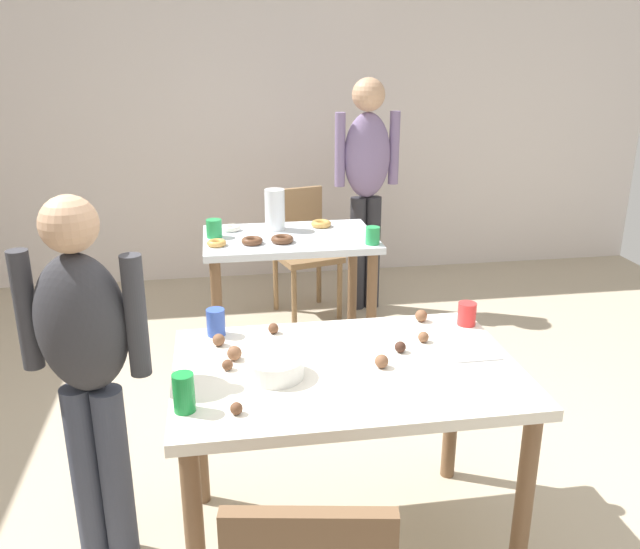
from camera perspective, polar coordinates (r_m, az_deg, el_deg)
The scene contains 29 objects.
ground_plane at distance 2.73m, azimuth 1.71°, elevation -21.77°, with size 6.40×6.40×0.00m, color tan.
wall_back at distance 5.26m, azimuth -4.90°, elevation 13.73°, with size 6.40×0.10×2.60m, color silver.
dining_table_near at distance 2.33m, azimuth 2.27°, elevation -10.09°, with size 1.18×0.79×0.75m.
dining_table_far at distance 3.87m, azimuth -2.64°, elevation 1.57°, with size 0.99×0.65×0.75m.
chair_far_table at distance 4.57m, azimuth -1.54°, elevation 2.68°, with size 0.49×0.49×0.87m.
person_girl_near at distance 2.35m, azimuth -19.66°, elevation -6.89°, with size 0.45×0.28×1.36m.
person_adult_far at distance 4.53m, azimuth 4.08°, elevation 8.69°, with size 0.45×0.22×1.61m.
mixing_bowl at distance 2.21m, azimuth -3.96°, elevation -8.03°, with size 0.20×0.20×0.07m, color white.
soda_can at distance 2.03m, azimuth -11.76°, elevation -10.03°, with size 0.07×0.07×0.12m, color #198438.
fork_near at distance 2.38m, azimuth 13.72°, elevation -7.23°, with size 0.17×0.02×0.01m, color silver.
cup_near_0 at distance 2.65m, azimuth 12.65°, elevation -3.36°, with size 0.07×0.07×0.09m, color red.
cup_near_1 at distance 2.52m, azimuth -9.04°, elevation -4.12°, with size 0.07×0.07×0.10m, color #3351B2.
cake_ball_0 at distance 2.45m, azimuth -8.80°, elevation -5.63°, with size 0.05×0.05×0.05m, color brown.
cake_ball_1 at distance 2.27m, azimuth -8.05°, elevation -7.76°, with size 0.04×0.04×0.04m, color brown.
cake_ball_2 at distance 2.27m, azimuth 5.38°, elevation -7.51°, with size 0.05×0.05×0.05m, color brown.
cake_ball_3 at distance 2.48m, azimuth 8.98°, elevation -5.38°, with size 0.04×0.04×0.04m, color brown.
cake_ball_4 at distance 2.66m, azimuth 8.79°, elevation -3.56°, with size 0.05×0.05×0.05m, color brown.
cake_ball_5 at distance 2.01m, azimuth -7.28°, elevation -11.47°, with size 0.04×0.04×0.04m, color brown.
cake_ball_6 at distance 2.39m, azimuth 6.99°, elevation -6.27°, with size 0.04×0.04×0.04m, color #3D2319.
cake_ball_7 at distance 2.53m, azimuth -4.07°, elevation -4.69°, with size 0.04×0.04×0.04m, color brown.
cake_ball_8 at distance 2.33m, azimuth -7.45°, elevation -6.79°, with size 0.05×0.05×0.05m, color brown.
pitcher_far at distance 3.94m, azimuth -3.95°, elevation 5.65°, with size 0.12×0.12×0.25m, color white.
cup_far_0 at distance 3.83m, azimuth -9.19°, elevation 3.98°, with size 0.09×0.09×0.10m, color green.
cup_far_1 at distance 3.66m, azimuth 4.59°, elevation 3.40°, with size 0.08×0.08×0.10m, color green.
donut_far_0 at distance 3.67m, azimuth -8.97°, elevation 2.72°, with size 0.11×0.11×0.03m, color gold.
donut_far_1 at distance 3.68m, azimuth -5.92°, elevation 2.93°, with size 0.12×0.12×0.04m, color brown.
donut_far_2 at distance 3.70m, azimuth -3.30°, elevation 3.08°, with size 0.13×0.13×0.04m, color brown.
donut_far_3 at distance 4.02m, azimuth 0.10°, elevation 4.43°, with size 0.12×0.12×0.04m, color gold.
donut_far_4 at distance 3.97m, azimuth -7.70°, elevation 4.03°, with size 0.11×0.11×0.03m, color white.
Camera 1 is at (-0.41, -2.03, 1.79)m, focal length 36.82 mm.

